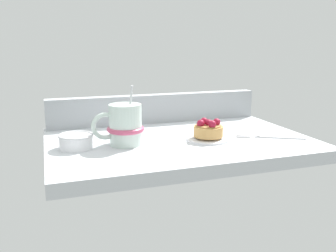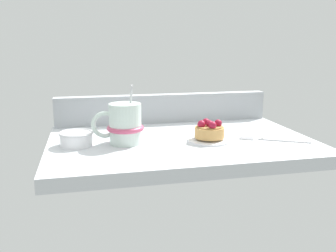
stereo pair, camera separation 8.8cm
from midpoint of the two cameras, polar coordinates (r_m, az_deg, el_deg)
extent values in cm
cube|color=silver|center=(93.28, -1.04, -2.85)|extent=(65.18, 43.56, 3.01)
cube|color=#9EA3A8|center=(110.72, -4.19, 2.72)|extent=(63.88, 3.59, 8.52)
cylinder|color=white|center=(91.41, 3.53, -1.92)|extent=(10.61, 10.61, 0.94)
cylinder|color=white|center=(91.47, 3.53, -2.06)|extent=(5.84, 5.84, 0.47)
cylinder|color=tan|center=(90.97, 3.54, -0.85)|extent=(7.29, 7.29, 2.58)
cylinder|color=#A37942|center=(90.64, 3.56, 0.04)|extent=(6.41, 6.41, 0.30)
sphere|color=maroon|center=(90.49, 3.56, 0.46)|extent=(1.76, 1.76, 1.76)
sphere|color=maroon|center=(91.11, 4.85, 0.58)|extent=(1.87, 1.87, 1.87)
sphere|color=maroon|center=(92.33, 2.93, 0.72)|extent=(1.86, 1.86, 1.86)
sphere|color=maroon|center=(89.78, 2.32, 0.35)|extent=(1.96, 1.96, 1.96)
sphere|color=maroon|center=(88.44, 4.09, 0.22)|extent=(1.93, 1.93, 1.93)
cylinder|color=silver|center=(87.29, -9.53, 0.18)|extent=(7.69, 7.69, 9.73)
torus|color=#C64C70|center=(87.53, -9.51, -0.50)|extent=(8.89, 8.89, 1.17)
torus|color=silver|center=(86.69, -12.66, -0.05)|extent=(6.51, 1.06, 6.51)
cylinder|color=#B7B7BC|center=(87.00, -8.74, 4.08)|extent=(0.87, 2.39, 6.94)
cube|color=silver|center=(95.80, 14.75, -1.74)|extent=(10.84, 6.34, 0.60)
cube|color=silver|center=(95.46, 11.17, -1.61)|extent=(1.32, 1.07, 0.60)
cube|color=silver|center=(96.49, 9.08, -1.36)|extent=(3.19, 1.89, 0.60)
cube|color=silver|center=(95.78, 9.08, -1.47)|extent=(3.19, 1.89, 0.60)
cube|color=silver|center=(95.07, 9.07, -1.58)|extent=(3.19, 1.89, 0.60)
cube|color=silver|center=(94.36, 9.06, -1.69)|extent=(3.19, 1.89, 0.60)
cylinder|color=white|center=(87.59, -16.98, -2.42)|extent=(7.56, 7.56, 3.08)
torus|color=silver|center=(87.21, -17.05, -1.44)|extent=(8.01, 8.01, 0.60)
camera|label=1|loc=(0.04, -92.86, -0.66)|focal=39.12mm
camera|label=2|loc=(0.04, 87.14, 0.66)|focal=39.12mm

